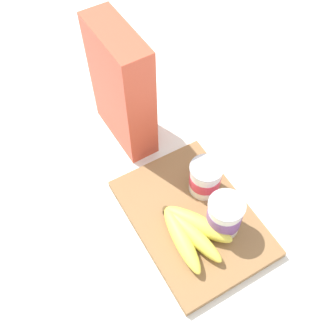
% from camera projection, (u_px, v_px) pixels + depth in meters
% --- Properties ---
extents(ground_plane, '(2.40, 2.40, 0.00)m').
position_uv_depth(ground_plane, '(192.00, 220.00, 0.87)').
color(ground_plane, white).
extents(cutting_board, '(0.33, 0.24, 0.02)m').
position_uv_depth(cutting_board, '(192.00, 218.00, 0.86)').
color(cutting_board, olive).
rests_on(cutting_board, ground_plane).
extents(cereal_box, '(0.19, 0.08, 0.30)m').
position_uv_depth(cereal_box, '(122.00, 88.00, 0.89)').
color(cereal_box, '#D85138').
rests_on(cereal_box, ground_plane).
extents(yogurt_cup_front, '(0.07, 0.07, 0.08)m').
position_uv_depth(yogurt_cup_front, '(205.00, 178.00, 0.86)').
color(yogurt_cup_front, white).
rests_on(yogurt_cup_front, cutting_board).
extents(yogurt_cup_back, '(0.07, 0.07, 0.09)m').
position_uv_depth(yogurt_cup_back, '(224.00, 216.00, 0.81)').
color(yogurt_cup_back, white).
rests_on(yogurt_cup_back, cutting_board).
extents(banana_bunch, '(0.17, 0.13, 0.04)m').
position_uv_depth(banana_bunch, '(191.00, 232.00, 0.81)').
color(banana_bunch, '#EEDF4F').
rests_on(banana_bunch, cutting_board).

